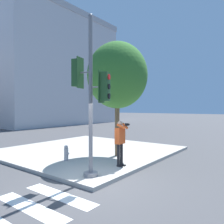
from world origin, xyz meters
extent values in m
plane|color=#424244|center=(0.00, 0.00, 0.00)|extent=(160.00, 160.00, 0.00)
cube|color=#ADA89E|center=(3.50, 3.50, 0.07)|extent=(8.00, 8.00, 0.13)
cube|color=silver|center=(-1.20, 0.08, 0.00)|extent=(0.46, 2.45, 0.01)
cube|color=silver|center=(-2.07, 0.08, 0.00)|extent=(0.46, 2.45, 0.01)
cylinder|color=slate|center=(0.23, 0.27, 0.19)|extent=(0.47, 0.47, 0.12)
cylinder|color=slate|center=(0.23, 0.27, 2.76)|extent=(0.13, 0.13, 5.02)
sphere|color=slate|center=(0.23, 0.27, 5.31)|extent=(0.14, 0.14, 0.14)
cylinder|color=slate|center=(0.18, 0.50, 3.51)|extent=(0.13, 0.33, 0.05)
cube|color=#234C23|center=(0.11, 0.77, 3.51)|extent=(0.35, 0.31, 0.90)
cube|color=#234C23|center=(0.14, 0.65, 3.51)|extent=(0.41, 0.13, 1.02)
cylinder|color=red|center=(0.07, 0.90, 3.81)|extent=(0.17, 0.07, 0.17)
cylinder|color=black|center=(0.07, 0.90, 3.51)|extent=(0.17, 0.07, 0.17)
cylinder|color=black|center=(0.07, 0.90, 3.21)|extent=(0.17, 0.07, 0.17)
cylinder|color=slate|center=(0.29, 0.05, 3.02)|extent=(0.13, 0.33, 0.05)
cube|color=#234C23|center=(0.37, -0.23, 3.02)|extent=(0.35, 0.31, 0.90)
cube|color=#234C23|center=(0.33, -0.10, 3.02)|extent=(0.41, 0.13, 1.02)
cylinder|color=red|center=(0.40, -0.36, 3.32)|extent=(0.17, 0.07, 0.17)
cylinder|color=black|center=(0.40, -0.36, 3.02)|extent=(0.17, 0.07, 0.17)
cylinder|color=black|center=(0.40, -0.36, 2.72)|extent=(0.17, 0.07, 0.17)
cube|color=black|center=(1.70, 0.15, 0.16)|extent=(0.09, 0.24, 0.05)
cube|color=black|center=(1.90, 0.15, 0.16)|extent=(0.09, 0.24, 0.05)
cylinder|color=black|center=(1.70, 0.21, 0.56)|extent=(0.11, 0.11, 0.85)
cylinder|color=black|center=(1.90, 0.21, 0.56)|extent=(0.11, 0.11, 0.85)
cube|color=#E55623|center=(1.80, 0.21, 1.29)|extent=(0.40, 0.22, 0.61)
sphere|color=tan|center=(1.80, 0.21, 1.76)|extent=(0.20, 0.20, 0.20)
cube|color=black|center=(1.80, -0.10, 1.74)|extent=(0.12, 0.10, 0.09)
cylinder|color=black|center=(1.80, -0.17, 1.74)|extent=(0.06, 0.08, 0.06)
cylinder|color=#E55623|center=(1.67, 0.07, 1.66)|extent=(0.23, 0.35, 0.22)
cylinder|color=#E55623|center=(1.94, 0.07, 1.66)|extent=(0.23, 0.35, 0.22)
cylinder|color=brown|center=(3.21, 1.35, 1.51)|extent=(0.21, 0.21, 2.75)
ellipsoid|color=#38752D|center=(3.21, 1.35, 3.85)|extent=(2.78, 2.78, 3.06)
cylinder|color=#99999E|center=(1.15, 2.52, 0.39)|extent=(0.18, 0.18, 0.51)
sphere|color=#99999E|center=(1.15, 2.52, 0.69)|extent=(0.16, 0.16, 0.16)
cylinder|color=#99999E|center=(1.15, 2.40, 0.44)|extent=(0.08, 0.06, 0.08)
cube|color=#BCBCC1|center=(15.55, 21.65, 7.45)|extent=(17.58, 9.71, 14.89)
cube|color=#A3A3A8|center=(15.55, 21.65, 15.29)|extent=(17.78, 9.91, 0.80)
camera|label=1|loc=(-4.98, -4.54, 2.36)|focal=35.00mm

